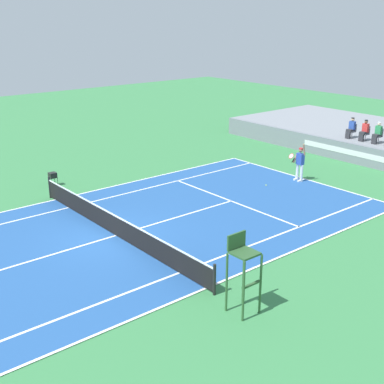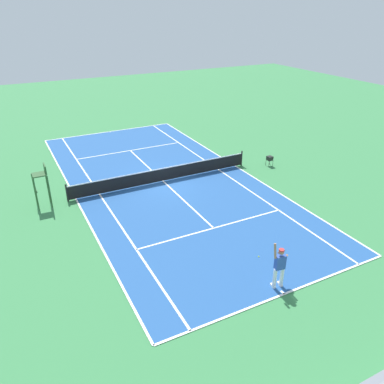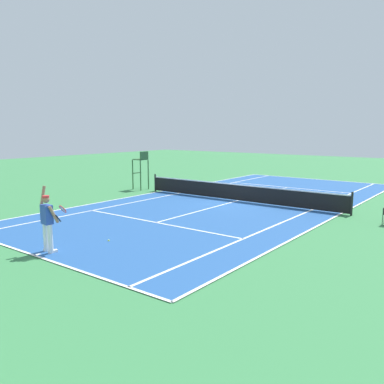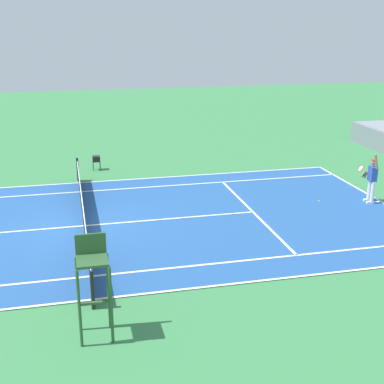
# 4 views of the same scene
# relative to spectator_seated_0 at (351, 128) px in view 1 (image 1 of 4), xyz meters

# --- Properties ---
(ground_plane) EXTENTS (80.00, 80.00, 0.00)m
(ground_plane) POSITION_rel_spectator_seated_0_xyz_m (1.30, -17.77, -1.79)
(ground_plane) COLOR #387F47
(court) EXTENTS (11.08, 23.88, 0.03)m
(court) POSITION_rel_spectator_seated_0_xyz_m (1.30, -17.77, -1.78)
(court) COLOR #235193
(court) RESTS_ON ground
(net) EXTENTS (11.98, 0.10, 1.07)m
(net) POSITION_rel_spectator_seated_0_xyz_m (1.30, -17.77, -1.27)
(net) COLOR black
(net) RESTS_ON ground
(barrier_wall) EXTENTS (21.79, 0.25, 1.18)m
(barrier_wall) POSITION_rel_spectator_seated_0_xyz_m (1.30, -1.10, -1.20)
(barrier_wall) COLOR gray
(barrier_wall) RESTS_ON ground
(spectator_seated_0) EXTENTS (0.44, 0.60, 1.27)m
(spectator_seated_0) POSITION_rel_spectator_seated_0_xyz_m (0.00, 0.00, 0.00)
(spectator_seated_0) COLOR #474C56
(spectator_seated_0) RESTS_ON bleacher_platform
(spectator_seated_1) EXTENTS (0.44, 0.60, 1.27)m
(spectator_seated_1) POSITION_rel_spectator_seated_0_xyz_m (0.93, 0.00, 0.00)
(spectator_seated_1) COLOR #474C56
(spectator_seated_1) RESTS_ON bleacher_platform
(spectator_seated_2) EXTENTS (0.44, 0.60, 1.27)m
(spectator_seated_2) POSITION_rel_spectator_seated_0_xyz_m (1.81, 0.00, 0.00)
(spectator_seated_2) COLOR #474C56
(spectator_seated_2) RESTS_ON bleacher_platform
(tennis_player) EXTENTS (0.80, 0.62, 2.08)m
(tennis_player) POSITION_rel_spectator_seated_0_xyz_m (1.26, -6.37, -0.80)
(tennis_player) COLOR white
(tennis_player) RESTS_ON ground
(tennis_ball) EXTENTS (0.07, 0.07, 0.07)m
(tennis_ball) POSITION_rel_spectator_seated_0_xyz_m (0.74, -8.32, -1.76)
(tennis_ball) COLOR #D1E533
(tennis_ball) RESTS_ON ground
(umpire_chair) EXTENTS (0.77, 0.77, 2.44)m
(umpire_chair) POSITION_rel_spectator_seated_0_xyz_m (8.44, -17.77, -0.24)
(umpire_chair) COLOR #2D562D
(umpire_chair) RESTS_ON ground
(ball_hopper) EXTENTS (0.36, 0.36, 0.70)m
(ball_hopper) POSITION_rel_spectator_seated_0_xyz_m (-6.34, -16.82, -1.22)
(ball_hopper) COLOR black
(ball_hopper) RESTS_ON ground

